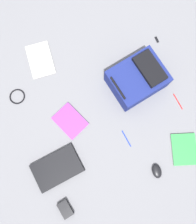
{
  "coord_description": "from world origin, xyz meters",
  "views": [
    {
      "loc": [
        -0.15,
        -0.3,
        1.78
      ],
      "look_at": [
        -0.04,
        -0.02,
        0.02
      ],
      "focal_mm": 38.21,
      "sensor_mm": 36.0,
      "label": 1
    }
  ],
  "objects_px": {
    "cable_coil": "(17,97)",
    "power_brick": "(65,209)",
    "computer_mouse": "(157,171)",
    "pen_black": "(126,139)",
    "book_red": "(184,149)",
    "pen_blue": "(178,101)",
    "book_manual": "(40,60)",
    "backpack": "(138,79)",
    "book_blue": "(70,121)",
    "laptop": "(57,168)",
    "usb_stick": "(157,39)"
  },
  "relations": [
    {
      "from": "power_brick",
      "to": "pen_blue",
      "type": "xyz_separation_m",
      "value": [
        1.06,
        0.42,
        -0.01
      ]
    },
    {
      "from": "book_red",
      "to": "cable_coil",
      "type": "relative_size",
      "value": 2.3
    },
    {
      "from": "book_manual",
      "to": "usb_stick",
      "type": "distance_m",
      "value": 0.94
    },
    {
      "from": "laptop",
      "to": "pen_blue",
      "type": "xyz_separation_m",
      "value": [
        1.02,
        0.14,
        -0.01
      ]
    },
    {
      "from": "pen_black",
      "to": "laptop",
      "type": "bearing_deg",
      "value": -178.33
    },
    {
      "from": "book_manual",
      "to": "backpack",
      "type": "bearing_deg",
      "value": -34.92
    },
    {
      "from": "backpack",
      "to": "book_manual",
      "type": "bearing_deg",
      "value": 145.08
    },
    {
      "from": "cable_coil",
      "to": "power_brick",
      "type": "bearing_deg",
      "value": -85.46
    },
    {
      "from": "cable_coil",
      "to": "power_brick",
      "type": "xyz_separation_m",
      "value": [
        0.07,
        -0.9,
        0.01
      ]
    },
    {
      "from": "computer_mouse",
      "to": "usb_stick",
      "type": "bearing_deg",
      "value": 73.98
    },
    {
      "from": "pen_blue",
      "to": "book_red",
      "type": "bearing_deg",
      "value": -107.55
    },
    {
      "from": "computer_mouse",
      "to": "pen_black",
      "type": "height_order",
      "value": "computer_mouse"
    },
    {
      "from": "pen_black",
      "to": "book_blue",
      "type": "bearing_deg",
      "value": 141.75
    },
    {
      "from": "power_brick",
      "to": "pen_black",
      "type": "bearing_deg",
      "value": 27.19
    },
    {
      "from": "computer_mouse",
      "to": "pen_blue",
      "type": "bearing_deg",
      "value": 56.63
    },
    {
      "from": "backpack",
      "to": "pen_blue",
      "type": "bearing_deg",
      "value": -46.19
    },
    {
      "from": "laptop",
      "to": "pen_black",
      "type": "distance_m",
      "value": 0.55
    },
    {
      "from": "laptop",
      "to": "pen_blue",
      "type": "height_order",
      "value": "laptop"
    },
    {
      "from": "book_red",
      "to": "power_brick",
      "type": "distance_m",
      "value": 0.96
    },
    {
      "from": "book_red",
      "to": "book_blue",
      "type": "xyz_separation_m",
      "value": [
        -0.71,
        0.5,
        0.0
      ]
    },
    {
      "from": "backpack",
      "to": "pen_black",
      "type": "xyz_separation_m",
      "value": [
        -0.23,
        -0.37,
        -0.09
      ]
    },
    {
      "from": "laptop",
      "to": "computer_mouse",
      "type": "relative_size",
      "value": 3.65
    },
    {
      "from": "book_manual",
      "to": "cable_coil",
      "type": "bearing_deg",
      "value": -140.4
    },
    {
      "from": "cable_coil",
      "to": "usb_stick",
      "type": "bearing_deg",
      "value": 2.23
    },
    {
      "from": "book_manual",
      "to": "pen_blue",
      "type": "distance_m",
      "value": 1.12
    },
    {
      "from": "book_manual",
      "to": "pen_blue",
      "type": "xyz_separation_m",
      "value": [
        0.87,
        -0.69,
        -0.0
      ]
    },
    {
      "from": "cable_coil",
      "to": "usb_stick",
      "type": "xyz_separation_m",
      "value": [
        1.19,
        0.05,
        -0.0
      ]
    },
    {
      "from": "book_red",
      "to": "cable_coil",
      "type": "distance_m",
      "value": 1.31
    },
    {
      "from": "book_manual",
      "to": "book_red",
      "type": "relative_size",
      "value": 1.06
    },
    {
      "from": "book_red",
      "to": "pen_blue",
      "type": "height_order",
      "value": "book_red"
    },
    {
      "from": "pen_black",
      "to": "usb_stick",
      "type": "bearing_deg",
      "value": 50.8
    },
    {
      "from": "laptop",
      "to": "pen_blue",
      "type": "distance_m",
      "value": 1.03
    },
    {
      "from": "laptop",
      "to": "pen_black",
      "type": "bearing_deg",
      "value": 1.67
    },
    {
      "from": "laptop",
      "to": "book_blue",
      "type": "xyz_separation_m",
      "value": [
        0.2,
        0.29,
        -0.01
      ]
    },
    {
      "from": "power_brick",
      "to": "pen_blue",
      "type": "height_order",
      "value": "power_brick"
    },
    {
      "from": "pen_black",
      "to": "cable_coil",
      "type": "bearing_deg",
      "value": 137.84
    },
    {
      "from": "book_manual",
      "to": "book_blue",
      "type": "xyz_separation_m",
      "value": [
        0.05,
        -0.54,
        0.0
      ]
    },
    {
      "from": "computer_mouse",
      "to": "power_brick",
      "type": "xyz_separation_m",
      "value": [
        -0.7,
        -0.01,
        0.0
      ]
    },
    {
      "from": "book_manual",
      "to": "cable_coil",
      "type": "distance_m",
      "value": 0.34
    },
    {
      "from": "laptop",
      "to": "cable_coil",
      "type": "height_order",
      "value": "laptop"
    },
    {
      "from": "laptop",
      "to": "cable_coil",
      "type": "xyz_separation_m",
      "value": [
        -0.11,
        0.61,
        -0.01
      ]
    },
    {
      "from": "book_blue",
      "to": "computer_mouse",
      "type": "bearing_deg",
      "value": -50.94
    },
    {
      "from": "laptop",
      "to": "book_manual",
      "type": "distance_m",
      "value": 0.84
    },
    {
      "from": "backpack",
      "to": "book_red",
      "type": "height_order",
      "value": "backpack"
    },
    {
      "from": "book_blue",
      "to": "computer_mouse",
      "type": "distance_m",
      "value": 0.73
    },
    {
      "from": "pen_blue",
      "to": "laptop",
      "type": "bearing_deg",
      "value": -172.45
    },
    {
      "from": "pen_black",
      "to": "computer_mouse",
      "type": "bearing_deg",
      "value": -68.81
    },
    {
      "from": "cable_coil",
      "to": "pen_black",
      "type": "height_order",
      "value": "cable_coil"
    },
    {
      "from": "book_blue",
      "to": "cable_coil",
      "type": "height_order",
      "value": "book_blue"
    },
    {
      "from": "power_brick",
      "to": "usb_stick",
      "type": "xyz_separation_m",
      "value": [
        1.11,
        0.95,
        -0.01
      ]
    }
  ]
}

